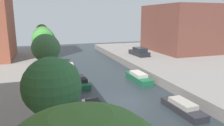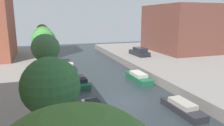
{
  "view_description": "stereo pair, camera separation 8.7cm",
  "coord_description": "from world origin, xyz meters",
  "px_view_note": "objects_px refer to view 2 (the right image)",
  "views": [
    {
      "loc": [
        -6.88,
        -16.38,
        7.41
      ],
      "look_at": [
        1.27,
        7.94,
        1.77
      ],
      "focal_mm": 34.19,
      "sensor_mm": 36.0,
      "label": 1
    },
    {
      "loc": [
        -6.8,
        -16.41,
        7.41
      ],
      "look_at": [
        1.27,
        7.94,
        1.77
      ],
      "focal_mm": 34.19,
      "sensor_mm": 36.0,
      "label": 2
    }
  ],
  "objects_px": {
    "street_tree_4": "(43,36)",
    "moored_boat_right_3": "(139,78)",
    "moored_boat_left_3": "(79,81)",
    "moored_boat_left_4": "(69,67)",
    "moored_boat_left_2": "(95,110)",
    "street_tree_3": "(44,40)",
    "street_tree_2": "(46,49)",
    "parked_car": "(139,52)",
    "moored_boat_right_2": "(182,108)",
    "street_tree_5": "(42,30)",
    "street_tree_1": "(51,87)",
    "low_block_right": "(181,28)"
  },
  "relations": [
    {
      "from": "moored_boat_left_4",
      "to": "moored_boat_right_2",
      "type": "height_order",
      "value": "moored_boat_right_2"
    },
    {
      "from": "low_block_right",
      "to": "moored_boat_left_4",
      "type": "height_order",
      "value": "low_block_right"
    },
    {
      "from": "low_block_right",
      "to": "street_tree_5",
      "type": "distance_m",
      "value": 25.49
    },
    {
      "from": "street_tree_1",
      "to": "moored_boat_right_3",
      "type": "distance_m",
      "value": 16.39
    },
    {
      "from": "street_tree_2",
      "to": "street_tree_4",
      "type": "distance_m",
      "value": 16.47
    },
    {
      "from": "street_tree_4",
      "to": "moored_boat_left_4",
      "type": "height_order",
      "value": "street_tree_4"
    },
    {
      "from": "street_tree_3",
      "to": "street_tree_4",
      "type": "height_order",
      "value": "street_tree_3"
    },
    {
      "from": "street_tree_4",
      "to": "moored_boat_right_3",
      "type": "xyz_separation_m",
      "value": [
        10.22,
        -11.75,
        -4.1
      ]
    },
    {
      "from": "street_tree_5",
      "to": "moored_boat_left_4",
      "type": "height_order",
      "value": "street_tree_5"
    },
    {
      "from": "moored_boat_left_2",
      "to": "moored_boat_right_2",
      "type": "xyz_separation_m",
      "value": [
        6.65,
        -1.61,
        -0.03
      ]
    },
    {
      "from": "moored_boat_right_2",
      "to": "moored_boat_right_3",
      "type": "relative_size",
      "value": 0.94
    },
    {
      "from": "street_tree_2",
      "to": "moored_boat_left_3",
      "type": "relative_size",
      "value": 1.14
    },
    {
      "from": "parked_car",
      "to": "moored_boat_right_3",
      "type": "xyz_separation_m",
      "value": [
        -4.95,
        -10.24,
        -1.13
      ]
    },
    {
      "from": "street_tree_5",
      "to": "moored_boat_left_2",
      "type": "distance_m",
      "value": 26.89
    },
    {
      "from": "street_tree_1",
      "to": "moored_boat_right_2",
      "type": "distance_m",
      "value": 11.27
    },
    {
      "from": "street_tree_2",
      "to": "moored_boat_right_3",
      "type": "bearing_deg",
      "value": 24.76
    },
    {
      "from": "low_block_right",
      "to": "street_tree_5",
      "type": "xyz_separation_m",
      "value": [
        -24.54,
        6.87,
        -0.25
      ]
    },
    {
      "from": "moored_boat_left_3",
      "to": "moored_boat_left_4",
      "type": "relative_size",
      "value": 1.02
    },
    {
      "from": "street_tree_4",
      "to": "moored_boat_right_3",
      "type": "distance_m",
      "value": 16.11
    },
    {
      "from": "moored_boat_left_4",
      "to": "moored_boat_right_3",
      "type": "distance_m",
      "value": 10.72
    },
    {
      "from": "street_tree_1",
      "to": "moored_boat_left_4",
      "type": "xyz_separation_m",
      "value": [
        3.26,
        20.37,
        -3.97
      ]
    },
    {
      "from": "street_tree_2",
      "to": "parked_car",
      "type": "height_order",
      "value": "street_tree_2"
    },
    {
      "from": "street_tree_4",
      "to": "moored_boat_left_3",
      "type": "height_order",
      "value": "street_tree_4"
    },
    {
      "from": "street_tree_5",
      "to": "parked_car",
      "type": "height_order",
      "value": "street_tree_5"
    },
    {
      "from": "street_tree_1",
      "to": "moored_boat_left_3",
      "type": "xyz_separation_m",
      "value": [
        3.35,
        13.17,
        -3.96
      ]
    },
    {
      "from": "moored_boat_left_2",
      "to": "moored_boat_right_3",
      "type": "bearing_deg",
      "value": 45.32
    },
    {
      "from": "street_tree_4",
      "to": "moored_boat_right_3",
      "type": "relative_size",
      "value": 1.08
    },
    {
      "from": "street_tree_4",
      "to": "moored_boat_right_2",
      "type": "height_order",
      "value": "street_tree_4"
    },
    {
      "from": "low_block_right",
      "to": "street_tree_5",
      "type": "height_order",
      "value": "low_block_right"
    },
    {
      "from": "street_tree_5",
      "to": "moored_boat_left_4",
      "type": "distance_m",
      "value": 12.48
    },
    {
      "from": "moored_boat_left_2",
      "to": "street_tree_4",
      "type": "bearing_deg",
      "value": 99.91
    },
    {
      "from": "street_tree_3",
      "to": "moored_boat_left_3",
      "type": "height_order",
      "value": "street_tree_3"
    },
    {
      "from": "moored_boat_left_3",
      "to": "street_tree_5",
      "type": "bearing_deg",
      "value": 100.35
    },
    {
      "from": "street_tree_2",
      "to": "moored_boat_left_2",
      "type": "xyz_separation_m",
      "value": [
        3.28,
        -2.3,
        -4.54
      ]
    },
    {
      "from": "parked_car",
      "to": "moored_boat_left_4",
      "type": "distance_m",
      "value": 12.15
    },
    {
      "from": "parked_car",
      "to": "moored_boat_right_3",
      "type": "relative_size",
      "value": 0.99
    },
    {
      "from": "low_block_right",
      "to": "street_tree_3",
      "type": "xyz_separation_m",
      "value": [
        -24.54,
        -8.42,
        -0.51
      ]
    },
    {
      "from": "street_tree_3",
      "to": "moored_boat_left_3",
      "type": "bearing_deg",
      "value": -42.14
    },
    {
      "from": "moored_boat_right_2",
      "to": "moored_boat_right_3",
      "type": "height_order",
      "value": "moored_boat_right_3"
    },
    {
      "from": "moored_boat_left_4",
      "to": "moored_boat_right_3",
      "type": "xyz_separation_m",
      "value": [
        6.96,
        -8.16,
        0.07
      ]
    },
    {
      "from": "low_block_right",
      "to": "street_tree_4",
      "type": "relative_size",
      "value": 2.59
    },
    {
      "from": "parked_car",
      "to": "street_tree_1",
      "type": "bearing_deg",
      "value": -124.05
    },
    {
      "from": "street_tree_4",
      "to": "moored_boat_right_3",
      "type": "height_order",
      "value": "street_tree_4"
    },
    {
      "from": "street_tree_1",
      "to": "street_tree_3",
      "type": "relative_size",
      "value": 0.92
    },
    {
      "from": "street_tree_4",
      "to": "moored_boat_left_3",
      "type": "distance_m",
      "value": 12.05
    },
    {
      "from": "street_tree_5",
      "to": "moored_boat_right_2",
      "type": "distance_m",
      "value": 29.98
    },
    {
      "from": "street_tree_3",
      "to": "moored_boat_left_2",
      "type": "height_order",
      "value": "street_tree_3"
    },
    {
      "from": "moored_boat_left_4",
      "to": "street_tree_1",
      "type": "bearing_deg",
      "value": -99.09
    },
    {
      "from": "street_tree_3",
      "to": "moored_boat_right_2",
      "type": "xyz_separation_m",
      "value": [
        9.93,
        -12.62,
        -4.33
      ]
    },
    {
      "from": "street_tree_2",
      "to": "moored_boat_right_2",
      "type": "distance_m",
      "value": 11.61
    }
  ]
}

